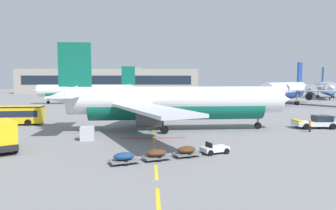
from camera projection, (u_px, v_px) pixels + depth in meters
name	position (u px, v px, depth m)	size (l,w,h in m)	color
ground	(272.00, 119.00, 57.45)	(400.00, 400.00, 0.00)	slate
apron_paint_markings	(153.00, 121.00, 53.98)	(8.00, 95.59, 0.01)	yellow
airliner_foreground	(173.00, 103.00, 44.05)	(34.75, 34.61, 12.20)	white
pushback_tug	(316.00, 122.00, 46.22)	(6.07, 3.32, 2.08)	silver
airliner_mid_left	(286.00, 90.00, 89.49)	(29.40, 31.93, 12.75)	white
airliner_far_center	(87.00, 92.00, 94.11)	(32.06, 31.97, 11.27)	white
airliner_far_right	(326.00, 88.00, 122.37)	(33.13, 34.75, 12.62)	silver
apron_shuttle_bus	(3.00, 114.00, 49.28)	(12.20, 3.70, 3.00)	yellow
baggage_train	(172.00, 153.00, 28.38)	(11.34, 5.60, 1.14)	silver
ground_crew_worker	(310.00, 125.00, 42.75)	(0.38, 0.64, 1.75)	#191E38
uld_cargo_container	(87.00, 133.00, 37.02)	(1.77, 1.73, 1.60)	#B7BCC6
terminal_satellite	(110.00, 81.00, 174.26)	(96.21, 21.15, 14.57)	#9E998E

